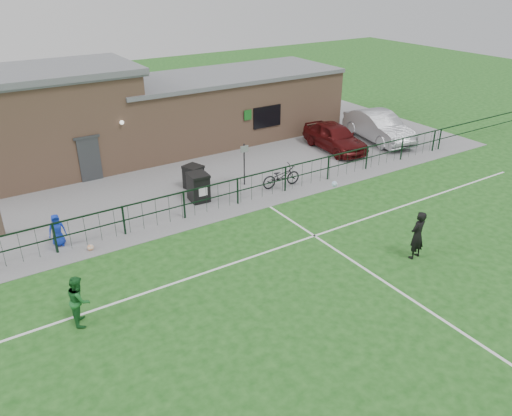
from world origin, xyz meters
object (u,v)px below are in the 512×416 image
spectator_child (57,230)px  wheelie_bin_right (193,178)px  wheelie_bin_left (198,188)px  bicycle_e (281,176)px  ball_ground (91,248)px  outfield_player (79,300)px  car_maroon (335,137)px  car_silver (379,126)px  sign_post (244,164)px

spectator_child → wheelie_bin_right: bearing=26.0°
wheelie_bin_left → bicycle_e: 3.94m
wheelie_bin_right → ball_ground: wheelie_bin_right is taller
spectator_child → outfield_player: bearing=-87.0°
wheelie_bin_right → ball_ground: size_ratio=4.38×
car_maroon → outfield_player: size_ratio=2.86×
wheelie_bin_left → spectator_child: bearing=-169.5°
wheelie_bin_right → car_silver: 12.15m
wheelie_bin_right → spectator_child: spectator_child is taller
wheelie_bin_right → car_maroon: (8.92, 0.59, 0.24)m
spectator_child → sign_post: bearing=16.1°
wheelie_bin_right → car_silver: car_silver is taller
car_silver → spectator_child: car_silver is taller
sign_post → bicycle_e: sign_post is taller
wheelie_bin_left → sign_post: size_ratio=0.58×
ball_ground → wheelie_bin_right: bearing=27.9°
sign_post → spectator_child: size_ratio=1.62×
car_maroon → spectator_child: bearing=-165.4°
wheelie_bin_right → bicycle_e: bearing=-48.0°
outfield_player → spectator_child: bearing=8.2°
wheelie_bin_right → outfield_player: 9.74m
outfield_player → wheelie_bin_left: bearing=-35.8°
wheelie_bin_left → spectator_child: (-6.06, -0.71, 0.04)m
outfield_player → ball_ground: (1.34, 3.87, -0.65)m
car_silver → ball_ground: (-17.73, -3.44, -0.73)m
sign_post → car_maroon: bearing=12.4°
car_silver → ball_ground: bearing=-159.4°
wheelie_bin_right → bicycle_e: (3.49, -1.98, -0.01)m
wheelie_bin_left → outfield_player: size_ratio=0.76×
wheelie_bin_right → car_maroon: bearing=-14.5°
car_maroon → spectator_child: (-15.37, -2.59, -0.13)m
sign_post → outfield_player: 10.89m
wheelie_bin_left → car_maroon: car_maroon is taller
sign_post → wheelie_bin_left: bearing=-171.2°
sign_post → car_maroon: sign_post is taller
bicycle_e → wheelie_bin_right: bearing=65.3°
wheelie_bin_left → spectator_child: 6.10m
sign_post → car_maroon: (6.74, 1.48, -0.26)m
wheelie_bin_right → outfield_player: bearing=-153.8°
outfield_player → ball_ground: outfield_player is taller
wheelie_bin_right → outfield_player: (-6.94, -6.83, 0.24)m
car_silver → outfield_player: (-19.08, -7.31, -0.08)m
car_silver → car_maroon: bearing=-172.4°
sign_post → car_silver: 10.06m
bicycle_e → spectator_child: spectator_child is taller
wheelie_bin_right → sign_post: bearing=-40.4°
ball_ground → bicycle_e: bearing=6.1°
car_silver → outfield_player: bearing=-149.4°
wheelie_bin_right → spectator_child: (-6.45, -1.99, 0.11)m
wheelie_bin_left → ball_ground: 5.49m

